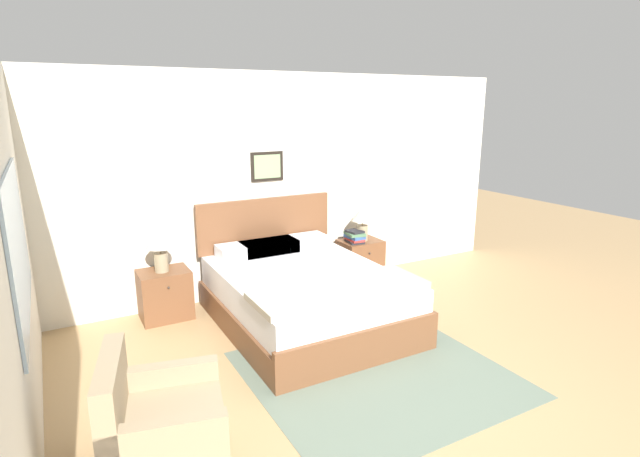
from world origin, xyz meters
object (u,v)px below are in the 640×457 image
Objects in this scene: nightstand_by_door at (360,260)px; nightstand_near_window at (165,294)px; bed at (304,294)px; armchair at (161,432)px; table_lamp_near_window at (160,244)px; table_lamp_by_door at (363,218)px.

nightstand_near_window is at bearing 180.00° from nightstand_by_door.
bed is 2.33m from armchair.
bed is 1.50m from nightstand_by_door.
table_lamp_near_window is at bearing 146.75° from bed.
nightstand_by_door is 0.57m from table_lamp_by_door.
armchair is 2.40m from nightstand_near_window.
table_lamp_near_window is at bearing -179.95° from armchair.
table_lamp_near_window and table_lamp_by_door have the same top height.
table_lamp_by_door reaches higher than armchair.
bed reaches higher than nightstand_by_door.
bed is 4.03× the size of nightstand_by_door.
nightstand_near_window is at bearing 179.77° from armchair.
armchair is 2.45m from table_lamp_near_window.
nightstand_by_door is at bearing 33.87° from bed.
nightstand_by_door is at bearing 0.00° from nightstand_near_window.
armchair is (-1.77, -1.51, -0.04)m from bed.
nightstand_by_door is (3.01, 2.34, -0.02)m from armchair.
nightstand_near_window is at bearing 146.08° from bed.
nightstand_by_door is at bearing 0.26° from table_lamp_near_window.
table_lamp_near_window is 2.51m from table_lamp_by_door.
bed is 1.50m from nightstand_near_window.
bed is 4.77× the size of table_lamp_by_door.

